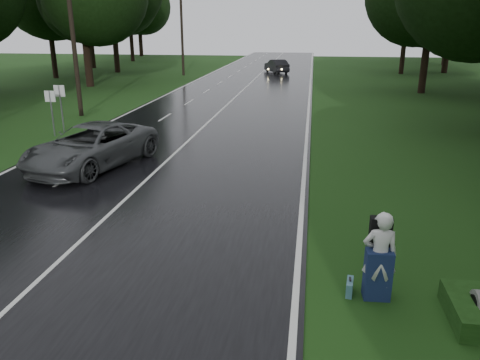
# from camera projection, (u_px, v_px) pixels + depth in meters

# --- Properties ---
(ground) EXTENTS (160.00, 160.00, 0.00)m
(ground) POSITION_uv_depth(u_px,v_px,m) (20.00, 299.00, 9.98)
(ground) COLOR #1A3E12
(ground) RESTS_ON ground
(road) EXTENTS (12.00, 140.00, 0.04)m
(road) POSITION_uv_depth(u_px,v_px,m) (212.00, 119.00, 28.73)
(road) COLOR black
(road) RESTS_ON ground
(lane_center) EXTENTS (0.12, 140.00, 0.01)m
(lane_center) POSITION_uv_depth(u_px,v_px,m) (212.00, 119.00, 28.73)
(lane_center) COLOR silver
(lane_center) RESTS_ON road
(grey_car) EXTENTS (4.29, 6.65, 1.70)m
(grey_car) POSITION_uv_depth(u_px,v_px,m) (91.00, 146.00, 18.85)
(grey_car) COLOR #434648
(grey_car) RESTS_ON road
(far_car) EXTENTS (3.35, 4.94, 1.54)m
(far_car) POSITION_uv_depth(u_px,v_px,m) (277.00, 66.00, 55.36)
(far_car) COLOR black
(far_car) RESTS_ON road
(hitchhiker) EXTENTS (0.74, 0.68, 1.97)m
(hitchhiker) POSITION_uv_depth(u_px,v_px,m) (379.00, 259.00, 9.78)
(hitchhiker) COLOR silver
(hitchhiker) RESTS_ON ground
(suitcase) EXTENTS (0.19, 0.47, 0.33)m
(suitcase) POSITION_uv_depth(u_px,v_px,m) (350.00, 287.00, 10.14)
(suitcase) COLOR teal
(suitcase) RESTS_ON ground
(utility_pole_mid) EXTENTS (1.80, 0.28, 9.05)m
(utility_pole_mid) POSITION_uv_depth(u_px,v_px,m) (81.00, 116.00, 29.91)
(utility_pole_mid) COLOR black
(utility_pole_mid) RESTS_ON ground
(utility_pole_far) EXTENTS (1.80, 0.28, 9.19)m
(utility_pole_far) POSITION_uv_depth(u_px,v_px,m) (184.00, 75.00, 53.21)
(utility_pole_far) COLOR black
(utility_pole_far) RESTS_ON ground
(road_sign_a) EXTENTS (0.56, 0.10, 2.34)m
(road_sign_a) POSITION_uv_depth(u_px,v_px,m) (55.00, 136.00, 24.48)
(road_sign_a) COLOR white
(road_sign_a) RESTS_ON ground
(road_sign_b) EXTENTS (0.60, 0.10, 2.50)m
(road_sign_b) POSITION_uv_depth(u_px,v_px,m) (64.00, 132.00, 25.39)
(road_sign_b) COLOR white
(road_sign_b) RESTS_ON ground
(tree_left_e) EXTENTS (9.06, 9.06, 14.16)m
(tree_left_e) POSITION_uv_depth(u_px,v_px,m) (90.00, 86.00, 43.79)
(tree_left_e) COLOR black
(tree_left_e) RESTS_ON ground
(tree_left_f) EXTENTS (11.03, 11.03, 17.23)m
(tree_left_f) POSITION_uv_depth(u_px,v_px,m) (118.00, 72.00, 56.48)
(tree_left_f) COLOR black
(tree_left_f) RESTS_ON ground
(tree_right_e) EXTENTS (9.03, 9.03, 14.12)m
(tree_right_e) POSITION_uv_depth(u_px,v_px,m) (421.00, 93.00, 39.62)
(tree_right_e) COLOR black
(tree_right_e) RESTS_ON ground
(tree_right_f) EXTENTS (9.13, 9.13, 14.26)m
(tree_right_f) POSITION_uv_depth(u_px,v_px,m) (401.00, 74.00, 54.70)
(tree_right_f) COLOR black
(tree_right_f) RESTS_ON ground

